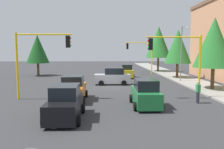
% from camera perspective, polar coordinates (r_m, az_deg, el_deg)
% --- Properties ---
extents(ground_plane, '(120.00, 120.00, 0.00)m').
position_cam_1_polar(ground_plane, '(25.36, -0.85, -3.15)').
color(ground_plane, '#353538').
extents(sidewalk_kerb, '(80.00, 4.00, 0.15)m').
position_cam_1_polar(sidewalk_kerb, '(32.17, 18.07, -1.37)').
color(sidewalk_kerb, gray).
rests_on(sidewalk_kerb, ground).
extents(lane_arrow_near, '(2.40, 1.10, 1.10)m').
position_cam_1_polar(lane_arrow_near, '(14.35, -12.47, -10.40)').
color(lane_arrow_near, silver).
rests_on(lane_arrow_near, ground).
extents(traffic_signal_far_left, '(0.36, 4.59, 5.41)m').
position_cam_1_polar(traffic_signal_far_left, '(39.49, 7.13, 5.67)').
color(traffic_signal_far_left, yellow).
rests_on(traffic_signal_far_left, ground).
extents(traffic_signal_near_left, '(0.36, 4.59, 5.24)m').
position_cam_1_polar(traffic_signal_near_left, '(19.95, 15.82, 4.92)').
color(traffic_signal_near_left, yellow).
rests_on(traffic_signal_near_left, ground).
extents(traffic_signal_near_right, '(0.36, 4.59, 5.43)m').
position_cam_1_polar(traffic_signal_near_right, '(19.77, -17.32, 5.23)').
color(traffic_signal_near_right, yellow).
rests_on(traffic_signal_near_right, ground).
extents(street_lamp_curbside, '(2.15, 0.28, 7.00)m').
position_cam_1_polar(street_lamp_curbside, '(30.19, 16.89, 6.34)').
color(street_lamp_curbside, slate).
rests_on(street_lamp_curbside, ground).
extents(tree_roadside_near, '(3.99, 3.99, 7.29)m').
position_cam_1_polar(tree_roadside_near, '(25.47, 23.75, 7.18)').
color(tree_roadside_near, brown).
rests_on(tree_roadside_near, ground).
extents(tree_roadside_far, '(4.59, 4.59, 8.40)m').
position_cam_1_polar(tree_roadside_far, '(44.17, 11.34, 7.80)').
color(tree_roadside_far, brown).
rests_on(tree_roadside_far, ground).
extents(tree_roadside_mid, '(3.81, 3.81, 6.94)m').
position_cam_1_polar(tree_roadside_mid, '(34.62, 15.85, 6.61)').
color(tree_roadside_mid, brown).
rests_on(tree_roadside_mid, ground).
extents(tree_opposite_side, '(3.55, 3.55, 6.45)m').
position_cam_1_polar(tree_opposite_side, '(38.54, -17.79, 5.98)').
color(tree_opposite_side, brown).
rests_on(tree_opposite_side, ground).
extents(car_green, '(4.14, 1.97, 1.98)m').
position_cam_1_polar(car_green, '(16.87, 8.19, -4.74)').
color(car_green, '#1E7238').
rests_on(car_green, ground).
extents(car_orange, '(4.08, 2.11, 1.98)m').
position_cam_1_polar(car_orange, '(18.99, -9.50, -3.56)').
color(car_orange, orange).
rests_on(car_orange, ground).
extents(car_silver, '(1.93, 4.16, 1.98)m').
position_cam_1_polar(car_silver, '(27.23, 0.20, -0.61)').
color(car_silver, '#B2B5BA').
rests_on(car_silver, ground).
extents(car_yellow, '(4.00, 1.92, 1.98)m').
position_cam_1_polar(car_yellow, '(34.14, 3.59, 0.71)').
color(car_yellow, yellow).
rests_on(car_yellow, ground).
extents(car_black, '(4.20, 2.06, 1.98)m').
position_cam_1_polar(car_black, '(13.97, -11.41, -7.04)').
color(car_black, black).
rests_on(car_black, ground).
extents(pedestrian_crossing, '(0.40, 0.24, 1.70)m').
position_cam_1_polar(pedestrian_crossing, '(18.85, 20.34, -3.89)').
color(pedestrian_crossing, '#262638').
rests_on(pedestrian_crossing, ground).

